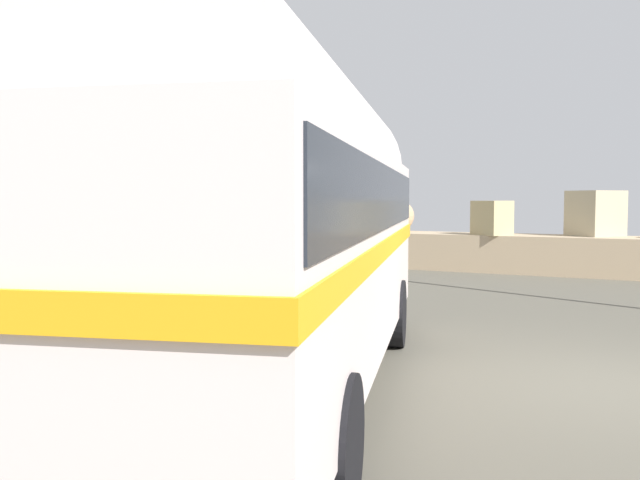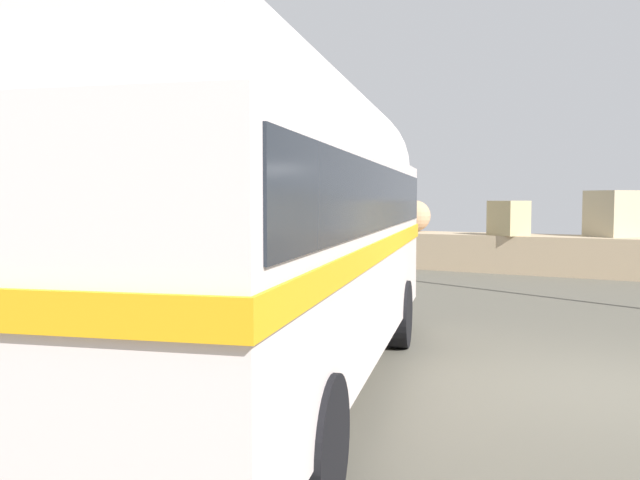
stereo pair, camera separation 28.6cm
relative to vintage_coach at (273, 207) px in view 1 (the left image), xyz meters
The scene contains 3 objects.
ground 4.38m from the vintage_coach, 30.68° to the left, with size 32.00×26.00×0.02m.
vintage_coach is the anchor object (origin of this frame).
second_coach 4.44m from the vintage_coach, 166.54° to the left, with size 5.63×8.82×3.70m.
Camera 1 is at (0.37, -8.06, 2.13)m, focal length 37.42 mm.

